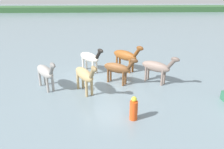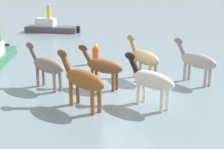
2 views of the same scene
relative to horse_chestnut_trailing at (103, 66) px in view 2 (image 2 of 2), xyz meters
name	(u,v)px [view 2 (image 2 of 2)]	position (x,y,z in m)	size (l,w,h in m)	color
ground_plane	(123,89)	(-0.88, 0.12, -0.99)	(141.46, 141.46, 0.00)	gray
horse_chestnut_trailing	(103,66)	(0.00, 0.00, 0.00)	(2.10, 1.60, 1.79)	brown
horse_mid_herd	(196,60)	(-4.20, -0.60, 0.07)	(1.75, 2.22, 1.91)	#9E9993
horse_gray_outer	(83,79)	(0.70, 2.22, 0.12)	(2.07, 2.15, 2.01)	brown
horse_pinto_flank	(144,57)	(-1.92, -1.19, 0.08)	(1.56, 2.35, 1.93)	tan
horse_rear_stallion	(151,80)	(-1.80, 2.11, 0.05)	(1.88, 2.07, 1.89)	silver
horse_dark_mare	(47,65)	(2.38, 0.02, 0.05)	(2.05, 1.90, 1.89)	gray
boat_tender_starboard	(51,28)	(4.65, -14.75, -0.67)	(4.86, 2.21, 1.34)	#4C4C51
person_boatman_standing	(49,12)	(4.75, -14.64, 0.75)	(0.32, 0.32, 1.19)	yellow
buoy_channel_marker	(96,55)	(0.43, -4.01, -0.48)	(0.36, 0.36, 1.14)	#E54C19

